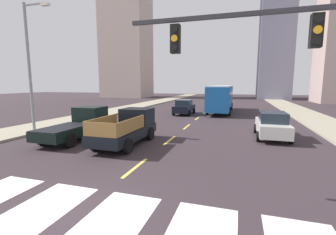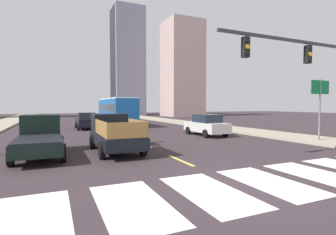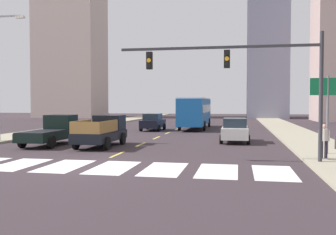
# 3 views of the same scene
# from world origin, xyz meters

# --- Properties ---
(ground_plane) EXTENTS (160.00, 160.00, 0.00)m
(ground_plane) POSITION_xyz_m (0.00, 0.00, 0.00)
(ground_plane) COLOR #342A2F
(sidewalk_right) EXTENTS (3.78, 110.00, 0.15)m
(sidewalk_right) POSITION_xyz_m (11.38, 18.00, 0.07)
(sidewalk_right) COLOR #9D957D
(sidewalk_right) RESTS_ON ground
(crosswalk_stripe_1) EXTENTS (1.65, 3.48, 0.01)m
(crosswalk_stripe_1) POSITION_xyz_m (-5.62, 0.00, 0.00)
(crosswalk_stripe_1) COLOR white
(crosswalk_stripe_1) RESTS_ON ground
(crosswalk_stripe_2) EXTENTS (1.65, 3.48, 0.01)m
(crosswalk_stripe_2) POSITION_xyz_m (-3.37, 0.00, 0.00)
(crosswalk_stripe_2) COLOR white
(crosswalk_stripe_2) RESTS_ON ground
(crosswalk_stripe_3) EXTENTS (1.65, 3.48, 0.01)m
(crosswalk_stripe_3) POSITION_xyz_m (-1.12, 0.00, 0.00)
(crosswalk_stripe_3) COLOR white
(crosswalk_stripe_3) RESTS_ON ground
(crosswalk_stripe_4) EXTENTS (1.65, 3.48, 0.01)m
(crosswalk_stripe_4) POSITION_xyz_m (1.12, 0.00, 0.00)
(crosswalk_stripe_4) COLOR white
(crosswalk_stripe_4) RESTS_ON ground
(crosswalk_stripe_5) EXTENTS (1.65, 3.48, 0.01)m
(crosswalk_stripe_5) POSITION_xyz_m (3.37, 0.00, 0.00)
(crosswalk_stripe_5) COLOR white
(crosswalk_stripe_5) RESTS_ON ground
(lane_dash_0) EXTENTS (0.16, 2.40, 0.01)m
(lane_dash_0) POSITION_xyz_m (0.00, 4.00, 0.00)
(lane_dash_0) COLOR #E5C94F
(lane_dash_0) RESTS_ON ground
(lane_dash_1) EXTENTS (0.16, 2.40, 0.01)m
(lane_dash_1) POSITION_xyz_m (0.00, 9.00, 0.00)
(lane_dash_1) COLOR #E5C94F
(lane_dash_1) RESTS_ON ground
(lane_dash_2) EXTENTS (0.16, 2.40, 0.01)m
(lane_dash_2) POSITION_xyz_m (0.00, 14.00, 0.00)
(lane_dash_2) COLOR #E5C94F
(lane_dash_2) RESTS_ON ground
(lane_dash_3) EXTENTS (0.16, 2.40, 0.01)m
(lane_dash_3) POSITION_xyz_m (0.00, 19.00, 0.00)
(lane_dash_3) COLOR #E5C94F
(lane_dash_3) RESTS_ON ground
(lane_dash_4) EXTENTS (0.16, 2.40, 0.01)m
(lane_dash_4) POSITION_xyz_m (0.00, 24.00, 0.00)
(lane_dash_4) COLOR #E5C94F
(lane_dash_4) RESTS_ON ground
(lane_dash_5) EXTENTS (0.16, 2.40, 0.01)m
(lane_dash_5) POSITION_xyz_m (0.00, 29.00, 0.00)
(lane_dash_5) COLOR #E5C94F
(lane_dash_5) RESTS_ON ground
(lane_dash_6) EXTENTS (0.16, 2.40, 0.01)m
(lane_dash_6) POSITION_xyz_m (0.00, 34.00, 0.00)
(lane_dash_6) COLOR #E5C94F
(lane_dash_6) RESTS_ON ground
(lane_dash_7) EXTENTS (0.16, 2.40, 0.01)m
(lane_dash_7) POSITION_xyz_m (0.00, 39.00, 0.00)
(lane_dash_7) COLOR #E5C94F
(lane_dash_7) RESTS_ON ground
(pickup_stakebed) EXTENTS (2.18, 5.20, 1.96)m
(pickup_stakebed) POSITION_xyz_m (-2.17, 7.71, 0.94)
(pickup_stakebed) COLOR black
(pickup_stakebed) RESTS_ON ground
(pickup_dark) EXTENTS (2.18, 5.20, 1.96)m
(pickup_dark) POSITION_xyz_m (-5.75, 7.85, 0.92)
(pickup_dark) COLOR black
(pickup_dark) RESTS_ON ground
(city_bus) EXTENTS (2.72, 10.80, 3.32)m
(city_bus) POSITION_xyz_m (1.86, 25.09, 1.95)
(city_bus) COLOR #165398
(city_bus) RESTS_ON ground
(sedan_near_right) EXTENTS (2.02, 4.40, 1.72)m
(sedan_near_right) POSITION_xyz_m (6.21, 11.67, 0.86)
(sedan_near_right) COLOR silver
(sedan_near_right) RESTS_ON ground
(sedan_near_left) EXTENTS (2.02, 4.40, 1.72)m
(sedan_near_left) POSITION_xyz_m (-2.05, 21.76, 0.86)
(sedan_near_left) COLOR black
(sedan_near_left) RESTS_ON ground
(traffic_signal_gantry) EXTENTS (9.40, 0.27, 6.00)m
(traffic_signal_gantry) POSITION_xyz_m (7.06, 2.40, 4.22)
(traffic_signal_gantry) COLOR #2D2D33
(traffic_signal_gantry) RESTS_ON ground
(direction_sign_green) EXTENTS (1.70, 0.12, 4.20)m
(direction_sign_green) POSITION_xyz_m (10.99, 5.36, 3.03)
(direction_sign_green) COLOR slate
(direction_sign_green) RESTS_ON ground
(block_mid_left) EXTENTS (7.07, 7.14, 25.82)m
(block_mid_left) POSITION_xyz_m (11.50, 55.32, 12.91)
(block_mid_left) COLOR slate
(block_mid_left) RESTS_ON ground
(block_mid_right) EXTENTS (7.88, 7.75, 21.39)m
(block_mid_right) POSITION_xyz_m (21.81, 46.39, 10.70)
(block_mid_right) COLOR #A9908A
(block_mid_right) RESTS_ON ground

